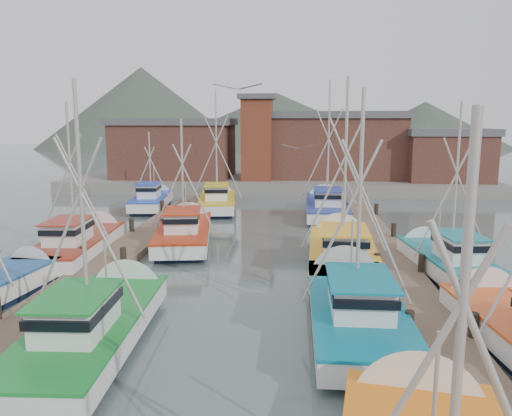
# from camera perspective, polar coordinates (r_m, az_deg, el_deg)

# --- Properties ---
(ground) EXTENTS (260.00, 260.00, 0.00)m
(ground) POSITION_cam_1_polar(r_m,az_deg,el_deg) (19.12, -2.63, -12.20)
(ground) COLOR #495856
(ground) RESTS_ON ground
(dock_left) EXTENTS (2.30, 46.00, 1.50)m
(dock_left) POSITION_cam_1_polar(r_m,az_deg,el_deg) (24.58, -17.83, -7.07)
(dock_left) COLOR brown
(dock_left) RESTS_ON ground
(dock_right) EXTENTS (2.30, 46.00, 1.50)m
(dock_right) POSITION_cam_1_polar(r_m,az_deg,el_deg) (23.15, 16.42, -8.05)
(dock_right) COLOR brown
(dock_right) RESTS_ON ground
(quay) EXTENTS (44.00, 16.00, 1.20)m
(quay) POSITION_cam_1_polar(r_m,az_deg,el_deg) (54.99, 2.57, 3.10)
(quay) COLOR gray
(quay) RESTS_ON ground
(shed_left) EXTENTS (12.72, 8.48, 6.20)m
(shed_left) POSITION_cam_1_polar(r_m,az_deg,el_deg) (54.30, -9.26, 6.85)
(shed_left) COLOR brown
(shed_left) RESTS_ON quay
(shed_center) EXTENTS (14.84, 9.54, 6.90)m
(shed_center) POSITION_cam_1_polar(r_m,az_deg,el_deg) (54.71, 8.94, 7.25)
(shed_center) COLOR brown
(shed_center) RESTS_ON quay
(shed_right) EXTENTS (8.48, 6.36, 5.20)m
(shed_right) POSITION_cam_1_polar(r_m,az_deg,el_deg) (53.66, 20.99, 5.74)
(shed_right) COLOR brown
(shed_right) RESTS_ON quay
(lookout_tower) EXTENTS (3.60, 3.60, 8.50)m
(lookout_tower) POSITION_cam_1_polar(r_m,az_deg,el_deg) (50.76, 0.12, 8.13)
(lookout_tower) COLOR brown
(lookout_tower) RESTS_ON quay
(distant_hills) EXTENTS (175.00, 140.00, 42.00)m
(distant_hills) POSITION_cam_1_polar(r_m,az_deg,el_deg) (141.13, -1.05, 7.10)
(distant_hills) COLOR #475244
(distant_hills) RESTS_ON ground
(boat_4) EXTENTS (3.73, 9.49, 9.23)m
(boat_4) POSITION_cam_1_polar(r_m,az_deg,el_deg) (17.48, -17.63, -12.48)
(boat_4) COLOR #0F1A32
(boat_4) RESTS_ON ground
(boat_5) EXTENTS (3.74, 9.86, 9.14)m
(boat_5) POSITION_cam_1_polar(r_m,az_deg,el_deg) (18.62, 11.05, -10.77)
(boat_5) COLOR #0F1A32
(boat_5) RESTS_ON ground
(boat_8) EXTENTS (4.30, 9.72, 8.13)m
(boat_8) POSITION_cam_1_polar(r_m,az_deg,el_deg) (30.08, -8.13, -2.66)
(boat_8) COLOR #0F1A32
(boat_8) RESTS_ON ground
(boat_9) EXTENTS (4.11, 10.21, 10.15)m
(boat_9) POSITION_cam_1_polar(r_m,az_deg,el_deg) (25.47, 9.78, -5.01)
(boat_9) COLOR #0F1A32
(boat_9) RESTS_ON ground
(boat_10) EXTENTS (3.68, 9.23, 8.92)m
(boat_10) POSITION_cam_1_polar(r_m,az_deg,el_deg) (28.62, -19.45, -3.78)
(boat_10) COLOR #0F1A32
(boat_10) RESTS_ON ground
(boat_11) EXTENTS (3.55, 8.37, 8.69)m
(boat_11) POSITION_cam_1_polar(r_m,az_deg,el_deg) (25.38, 20.77, -5.60)
(boat_11) COLOR #0F1A32
(boat_11) RESTS_ON ground
(boat_12) EXTENTS (4.01, 9.18, 10.21)m
(boat_12) POSITION_cam_1_polar(r_m,az_deg,el_deg) (41.00, -4.45, 0.81)
(boat_12) COLOR #0F1A32
(boat_12) RESTS_ON ground
(boat_13) EXTENTS (4.38, 9.86, 11.00)m
(boat_13) POSITION_cam_1_polar(r_m,az_deg,el_deg) (38.69, 8.07, 0.20)
(boat_13) COLOR #0F1A32
(boat_13) RESTS_ON ground
(boat_14) EXTENTS (3.24, 8.20, 6.91)m
(boat_14) POSITION_cam_1_polar(r_m,az_deg,el_deg) (42.25, -11.72, 0.90)
(boat_14) COLOR #0F1A32
(boat_14) RESTS_ON ground
(gull_near) EXTENTS (1.55, 0.63, 0.24)m
(gull_near) POSITION_cam_1_polar(r_m,az_deg,el_deg) (15.91, -2.11, 13.61)
(gull_near) COLOR gray
(gull_near) RESTS_ON ground
(gull_far) EXTENTS (1.55, 0.66, 0.24)m
(gull_far) POSITION_cam_1_polar(r_m,az_deg,el_deg) (22.23, 4.91, 6.95)
(gull_far) COLOR gray
(gull_far) RESTS_ON ground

